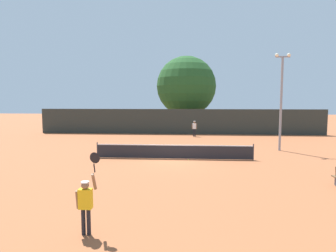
# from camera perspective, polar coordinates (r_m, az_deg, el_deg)

# --- Properties ---
(ground_plane) EXTENTS (120.00, 120.00, 0.00)m
(ground_plane) POSITION_cam_1_polar(r_m,az_deg,el_deg) (19.23, 1.18, -6.61)
(ground_plane) COLOR #9E5633
(tennis_net) EXTENTS (10.59, 0.08, 1.07)m
(tennis_net) POSITION_cam_1_polar(r_m,az_deg,el_deg) (19.13, 1.18, -5.11)
(tennis_net) COLOR #232328
(tennis_net) RESTS_ON ground
(perimeter_fence) EXTENTS (33.08, 0.12, 2.90)m
(perimeter_fence) POSITION_cam_1_polar(r_m,az_deg,el_deg) (32.91, 2.40, 0.90)
(perimeter_fence) COLOR #2D332D
(perimeter_fence) RESTS_ON ground
(player_serving) EXTENTS (0.68, 0.39, 2.44)m
(player_serving) POSITION_cam_1_polar(r_m,az_deg,el_deg) (8.87, -16.18, -14.03)
(player_serving) COLOR yellow
(player_serving) RESTS_ON ground
(player_receiving) EXTENTS (0.57, 0.25, 1.67)m
(player_receiving) POSITION_cam_1_polar(r_m,az_deg,el_deg) (30.81, 5.32, -0.21)
(player_receiving) COLOR white
(player_receiving) RESTS_ON ground
(tennis_ball) EXTENTS (0.07, 0.07, 0.07)m
(tennis_ball) POSITION_cam_1_polar(r_m,az_deg,el_deg) (18.82, 4.12, -6.78)
(tennis_ball) COLOR #CCE033
(tennis_ball) RESTS_ON ground
(light_pole) EXTENTS (1.18, 0.28, 7.51)m
(light_pole) POSITION_cam_1_polar(r_m,az_deg,el_deg) (23.67, 21.85, 5.75)
(light_pole) COLOR gray
(light_pole) RESTS_ON ground
(large_tree) EXTENTS (7.98, 7.98, 9.80)m
(large_tree) POSITION_cam_1_polar(r_m,az_deg,el_deg) (38.57, 3.69, 8.01)
(large_tree) COLOR brown
(large_tree) RESTS_ON ground
(parked_car_near) EXTENTS (2.00, 4.25, 1.69)m
(parked_car_near) POSITION_cam_1_polar(r_m,az_deg,el_deg) (40.22, 12.47, 0.62)
(parked_car_near) COLOR white
(parked_car_near) RESTS_ON ground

